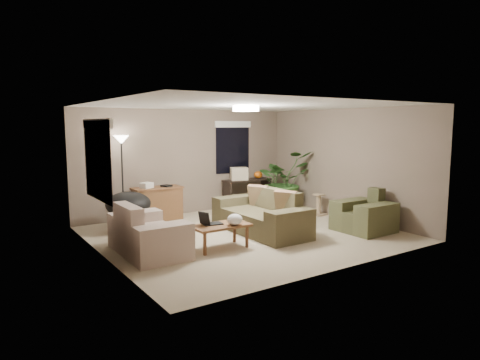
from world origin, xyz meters
TOP-DOWN VIEW (x-y plane):
  - room_shell at (0.00, 0.00)m, footprint 5.50×5.50m
  - main_sofa at (0.37, -0.04)m, footprint 0.95×2.20m
  - throw_pillows at (0.62, -0.04)m, footprint 0.39×1.41m
  - loveseat at (-2.10, -0.15)m, footprint 0.90×1.60m
  - armchair at (2.13, -1.13)m, footprint 0.95×1.00m
  - coffee_table at (-0.92, -0.57)m, footprint 1.00×0.55m
  - laptop at (-1.09, -0.47)m, footprint 0.41×0.27m
  - plastic_bag at (-0.72, -0.72)m, footprint 0.33×0.31m
  - desk at (-0.94, 2.13)m, footprint 1.10×0.50m
  - desk_papers at (-1.10, 2.12)m, footprint 0.72×0.32m
  - console_table at (1.54, 2.18)m, footprint 1.30×0.40m
  - pumpkin at (1.89, 2.18)m, footprint 0.27×0.27m
  - cardboard_box at (1.29, 2.18)m, footprint 0.51×0.45m
  - papasan_chair at (-1.82, 1.52)m, footprint 1.11×1.11m
  - floor_lamp at (-1.71, 2.17)m, footprint 0.32×0.32m
  - ceiling_fixture at (0.00, 0.00)m, footprint 0.50×0.50m
  - houseplant at (2.15, 1.49)m, footprint 1.34×1.49m
  - cat_scratching_post at (2.47, 0.53)m, footprint 0.32×0.32m
  - window_left at (-2.73, 0.30)m, footprint 0.05×1.56m
  - window_back at (1.30, 2.48)m, footprint 1.06×0.05m

SIDE VIEW (x-z plane):
  - cat_scratching_post at x=2.47m, z-range -0.04..0.46m
  - main_sofa at x=0.37m, z-range -0.13..0.72m
  - loveseat at x=-2.10m, z-range -0.13..0.72m
  - armchair at x=2.13m, z-range -0.13..0.72m
  - coffee_table at x=-0.92m, z-range 0.15..0.57m
  - desk at x=-0.94m, z-range 0.00..0.75m
  - console_table at x=1.54m, z-range 0.06..0.81m
  - papasan_chair at x=-1.82m, z-range 0.07..0.86m
  - laptop at x=-1.09m, z-range 0.36..0.60m
  - plastic_bag at x=-0.72m, z-range 0.42..0.61m
  - houseplant at x=2.15m, z-range 0.00..1.17m
  - throw_pillows at x=0.62m, z-range 0.42..0.88m
  - desk_papers at x=-1.10m, z-range 0.74..0.86m
  - pumpkin at x=1.89m, z-range 0.75..0.93m
  - cardboard_box at x=1.29m, z-range 0.75..1.07m
  - room_shell at x=0.00m, z-range -1.50..4.00m
  - floor_lamp at x=-1.71m, z-range 0.64..2.55m
  - window_left at x=-2.73m, z-range 1.12..2.45m
  - window_back at x=1.30m, z-range 1.12..2.45m
  - ceiling_fixture at x=0.00m, z-range 2.39..2.49m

